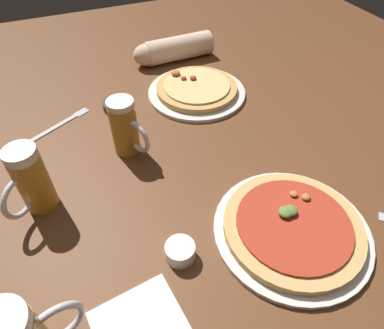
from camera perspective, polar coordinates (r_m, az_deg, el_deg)
name	(u,v)px	position (r m, az deg, el deg)	size (l,w,h in m)	color
ground_plane	(192,174)	(0.88, 0.00, -1.61)	(2.40, 2.40, 0.03)	brown
pizza_plate_near	(292,228)	(0.77, 16.58, -10.23)	(0.34, 0.34, 0.05)	silver
pizza_plate_far	(197,90)	(1.14, 0.78, 12.53)	(0.32, 0.32, 0.05)	silver
beer_mug_dark	(31,182)	(0.81, -25.61, -2.63)	(0.10, 0.11, 0.17)	#B27A23
beer_mug_pale	(126,128)	(0.89, -11.18, 6.10)	(0.08, 0.12, 0.16)	#B27A23
ramekin_sauce	(116,105)	(1.10, -12.76, 9.72)	(0.08, 0.08, 0.03)	#333338
ramekin_butter	(180,252)	(0.71, -2.01, -14.50)	(0.06, 0.06, 0.04)	white
fork_left	(58,125)	(1.08, -21.70, 6.22)	(0.21, 0.12, 0.01)	silver
diner_arm	(171,50)	(1.33, -3.54, 18.83)	(0.30, 0.09, 0.09)	beige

